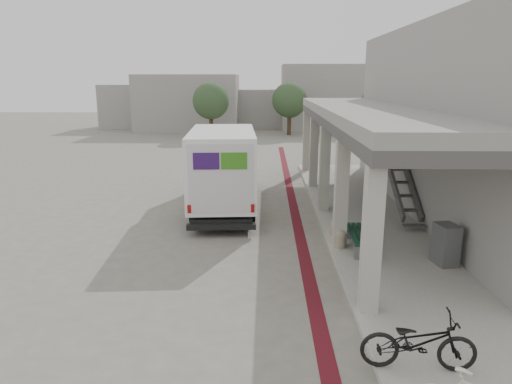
{
  "coord_description": "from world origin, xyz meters",
  "views": [
    {
      "loc": [
        -0.12,
        -12.59,
        4.98
      ],
      "look_at": [
        -0.43,
        1.15,
        1.6
      ],
      "focal_mm": 32.0,
      "sensor_mm": 36.0,
      "label": 1
    }
  ],
  "objects_px": {
    "fedex_truck": "(223,166)",
    "bicycle_black": "(419,342)",
    "bench": "(358,237)",
    "utility_cabinet": "(446,244)"
  },
  "relations": [
    {
      "from": "bench",
      "to": "bicycle_black",
      "type": "distance_m",
      "value": 5.79
    },
    {
      "from": "bench",
      "to": "utility_cabinet",
      "type": "height_order",
      "value": "utility_cabinet"
    },
    {
      "from": "bench",
      "to": "bicycle_black",
      "type": "xyz_separation_m",
      "value": [
        -0.1,
        -5.79,
        0.17
      ]
    },
    {
      "from": "fedex_truck",
      "to": "bicycle_black",
      "type": "xyz_separation_m",
      "value": [
        4.31,
        -10.65,
        -1.06
      ]
    },
    {
      "from": "fedex_truck",
      "to": "utility_cabinet",
      "type": "height_order",
      "value": "fedex_truck"
    },
    {
      "from": "fedex_truck",
      "to": "utility_cabinet",
      "type": "distance_m",
      "value": 8.91
    },
    {
      "from": "bench",
      "to": "utility_cabinet",
      "type": "bearing_deg",
      "value": -24.62
    },
    {
      "from": "utility_cabinet",
      "to": "bench",
      "type": "bearing_deg",
      "value": 141.61
    },
    {
      "from": "bicycle_black",
      "to": "fedex_truck",
      "type": "bearing_deg",
      "value": 26.17
    },
    {
      "from": "fedex_truck",
      "to": "bicycle_black",
      "type": "distance_m",
      "value": 11.54
    }
  ]
}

